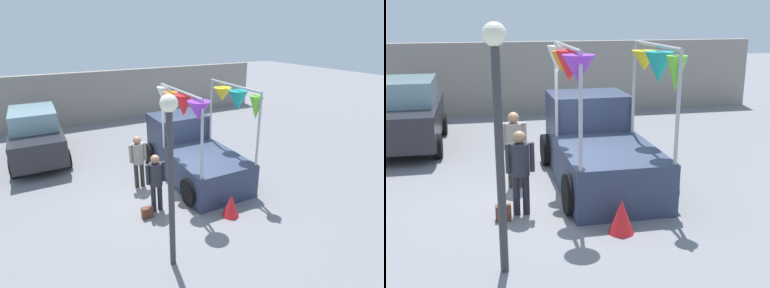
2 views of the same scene
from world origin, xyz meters
TOP-DOWN VIEW (x-y plane):
  - ground_plane at (0.00, 0.00)m, footprint 60.00×60.00m
  - vendor_truck at (1.05, 0.92)m, footprint 2.46×4.08m
  - parked_car at (-3.38, 4.65)m, footprint 1.88×4.00m
  - person_customer at (-0.79, -0.63)m, footprint 0.53×0.34m
  - person_vendor at (-0.78, 0.83)m, footprint 0.53×0.34m
  - handbag at (-1.14, -0.83)m, footprint 0.28×0.16m
  - street_lamp at (-1.24, -2.61)m, footprint 0.32×0.32m
  - brick_boundary_wall at (0.00, 8.53)m, footprint 18.00×0.36m
  - folded_kite_bundle_crimson at (0.79, -1.78)m, footprint 0.61×0.61m

SIDE VIEW (x-z plane):
  - ground_plane at x=0.00m, z-range 0.00..0.00m
  - handbag at x=-1.14m, z-range 0.00..0.28m
  - folded_kite_bundle_crimson at x=0.79m, z-range 0.00..0.60m
  - vendor_truck at x=1.05m, z-range -0.63..2.44m
  - parked_car at x=-3.38m, z-range 0.00..1.88m
  - person_customer at x=-0.79m, z-range 0.16..1.76m
  - person_vendor at x=-0.78m, z-range 0.17..1.82m
  - brick_boundary_wall at x=0.00m, z-range 0.00..2.60m
  - street_lamp at x=-1.24m, z-range 0.57..4.12m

